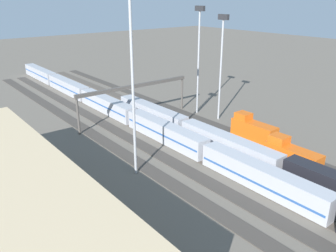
% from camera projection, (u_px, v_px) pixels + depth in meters
% --- Properties ---
extents(ground_plane, '(400.00, 400.00, 0.00)m').
position_uv_depth(ground_plane, '(149.00, 126.00, 80.53)').
color(ground_plane, '#60594F').
extents(track_bed_0, '(140.00, 2.80, 0.12)m').
position_uv_depth(track_bed_0, '(189.00, 115.00, 87.77)').
color(track_bed_0, '#3D3833').
rests_on(track_bed_0, ground_plane).
extents(track_bed_1, '(140.00, 2.80, 0.12)m').
position_uv_depth(track_bed_1, '(174.00, 119.00, 84.87)').
color(track_bed_1, '#4C443D').
rests_on(track_bed_1, ground_plane).
extents(track_bed_2, '(140.00, 2.80, 0.12)m').
position_uv_depth(track_bed_2, '(157.00, 123.00, 81.96)').
color(track_bed_2, '#4C443D').
rests_on(track_bed_2, ground_plane).
extents(track_bed_3, '(140.00, 2.80, 0.12)m').
position_uv_depth(track_bed_3, '(140.00, 128.00, 79.05)').
color(track_bed_3, '#4C443D').
rests_on(track_bed_3, ground_plane).
extents(track_bed_4, '(140.00, 2.80, 0.12)m').
position_uv_depth(track_bed_4, '(121.00, 133.00, 76.14)').
color(track_bed_4, '#3D3833').
rests_on(track_bed_4, ground_plane).
extents(track_bed_5, '(140.00, 2.80, 0.12)m').
position_uv_depth(track_bed_5, '(100.00, 139.00, 73.23)').
color(track_bed_5, '#3D3833').
rests_on(track_bed_5, ground_plane).
extents(train_on_track_2, '(66.40, 3.06, 4.40)m').
position_uv_depth(train_on_track_2, '(219.00, 141.00, 66.69)').
color(train_on_track_2, black).
rests_on(train_on_track_2, ground_plane).
extents(train_on_track_3, '(139.00, 3.06, 4.40)m').
position_uv_depth(train_on_track_3, '(128.00, 114.00, 81.89)').
color(train_on_track_3, black).
rests_on(train_on_track_3, ground_plane).
extents(train_on_track_1, '(10.00, 3.00, 5.00)m').
position_uv_depth(train_on_track_1, '(291.00, 156.00, 60.54)').
color(train_on_track_1, '#D85914').
rests_on(train_on_track_1, ground_plane).
extents(train_on_track_0, '(10.00, 3.00, 5.00)m').
position_uv_depth(train_on_track_0, '(253.00, 129.00, 72.50)').
color(train_on_track_0, '#D85914').
rests_on(train_on_track_0, ground_plane).
extents(light_mast_0, '(2.80, 0.70, 24.39)m').
position_uv_depth(light_mast_0, '(222.00, 54.00, 79.60)').
color(light_mast_0, '#9EA0A5').
rests_on(light_mast_0, ground_plane).
extents(light_mast_1, '(2.80, 0.70, 31.05)m').
position_uv_depth(light_mast_1, '(132.00, 58.00, 52.46)').
color(light_mast_1, '#9EA0A5').
rests_on(light_mast_1, ground_plane).
extents(light_mast_2, '(2.80, 0.70, 26.04)m').
position_uv_depth(light_mast_2, '(199.00, 47.00, 83.80)').
color(light_mast_2, '#9EA0A5').
rests_on(light_mast_2, ground_plane).
extents(signal_gantry, '(0.70, 30.00, 8.80)m').
position_uv_depth(signal_gantry, '(135.00, 90.00, 81.75)').
color(signal_gantry, '#4C4742').
rests_on(signal_gantry, ground_plane).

